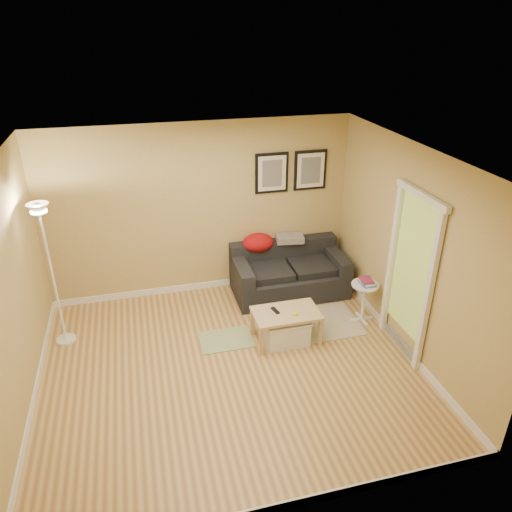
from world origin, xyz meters
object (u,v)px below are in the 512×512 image
object	(u,v)px
sofa	(290,271)
book_stack	(367,282)
floor_lamp	(53,280)
coffee_table	(286,326)
side_table	(363,302)
storage_bin	(286,330)

from	to	relation	value
sofa	book_stack	bearing A→B (deg)	-51.58
floor_lamp	coffee_table	bearing A→B (deg)	-14.06
side_table	floor_lamp	xyz separation A→B (m)	(-4.02, 0.54, 0.63)
sofa	book_stack	distance (m)	1.28
side_table	floor_lamp	bearing A→B (deg)	172.40
floor_lamp	side_table	bearing A→B (deg)	-7.60
storage_bin	book_stack	xyz separation A→B (m)	(1.22, 0.21, 0.44)
sofa	book_stack	size ratio (longest dim) A/B	7.28
coffee_table	sofa	bearing A→B (deg)	89.34
coffee_table	storage_bin	size ratio (longest dim) A/B	1.49
coffee_table	floor_lamp	distance (m)	3.00
coffee_table	book_stack	size ratio (longest dim) A/B	3.69
coffee_table	storage_bin	distance (m)	0.06
storage_bin	floor_lamp	size ratio (longest dim) A/B	0.30
storage_bin	floor_lamp	bearing A→B (deg)	165.13
coffee_table	storage_bin	bearing A→B (deg)	-86.58
sofa	side_table	size ratio (longest dim) A/B	2.92
storage_bin	side_table	world-z (taller)	side_table
sofa	storage_bin	size ratio (longest dim) A/B	2.94
sofa	floor_lamp	xyz separation A→B (m)	(-3.26, -0.44, 0.54)
sofa	side_table	distance (m)	1.25
coffee_table	side_table	world-z (taller)	side_table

